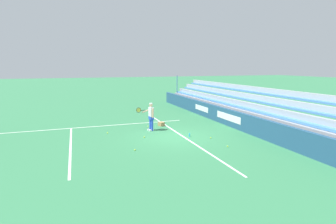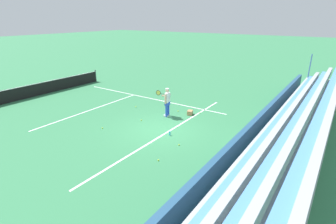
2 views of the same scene
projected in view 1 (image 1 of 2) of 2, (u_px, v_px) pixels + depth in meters
The scene contains 16 objects.
ground_plane at pixel (174, 137), 14.79m from camera, with size 160.00×160.00×0.00m, color #337A4C.
court_baseline_white at pixel (182, 136), 14.95m from camera, with size 12.00×0.10×0.01m, color white.
court_sideline_white at pixel (95, 126), 17.28m from camera, with size 0.10×12.00×0.01m, color white.
court_service_line_white at pixel (71, 147), 12.97m from camera, with size 8.22×0.10×0.01m, color white.
back_wall_sponsor_board at pixel (241, 122), 16.17m from camera, with size 27.41×0.25×1.10m.
bleacher_stand at pixel (266, 117), 16.73m from camera, with size 26.04×2.40×2.95m.
tennis_player at pixel (151, 116), 16.05m from camera, with size 0.59×1.04×1.71m.
ball_box_cardboard at pixel (161, 124), 17.45m from camera, with size 0.40×0.30×0.26m, color #A87F51.
tennis_ball_on_baseline at pixel (107, 133), 15.49m from camera, with size 0.07×0.07×0.07m, color #CCE533.
tennis_ball_midcourt at pixel (148, 126), 17.21m from camera, with size 0.07×0.07×0.07m, color #CCE533.
tennis_ball_toward_net at pixel (164, 123), 18.11m from camera, with size 0.07×0.07×0.07m, color #CCE533.
tennis_ball_far_left at pixel (144, 137), 14.59m from camera, with size 0.07×0.07×0.07m, color #CCE533.
tennis_ball_by_box at pixel (211, 138), 14.44m from camera, with size 0.07×0.07×0.07m, color #CCE533.
tennis_ball_near_player at pixel (228, 146), 12.92m from camera, with size 0.07×0.07×0.07m, color #CCE533.
tennis_ball_far_right at pixel (135, 150), 12.37m from camera, with size 0.07×0.07×0.07m, color #CCE533.
water_bottle at pixel (189, 135), 14.74m from camera, with size 0.07×0.07×0.22m, color #33B2E5.
Camera 1 is at (-13.38, 5.12, 3.95)m, focal length 28.00 mm.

